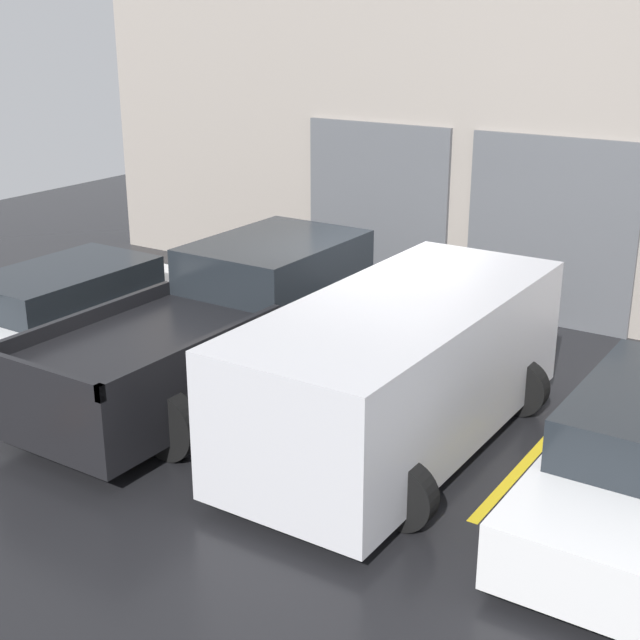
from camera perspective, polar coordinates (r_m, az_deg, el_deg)
ground_plane at (r=12.69m, az=3.73°, el=-2.80°), size 28.00×28.00×0.00m
shophouse_building at (r=14.90m, az=10.29°, el=10.21°), size 15.58×0.68×5.03m
pickup_truck at (r=11.84m, az=-6.23°, el=-0.32°), size 2.50×5.51×1.72m
sedan_white at (r=13.63m, az=-16.22°, el=0.57°), size 2.18×4.76×1.20m
sedan_side at (r=10.08m, az=5.20°, el=-3.05°), size 2.42×4.95×1.75m
parking_stripe_far_left at (r=14.85m, az=-19.71°, el=-0.58°), size 0.12×2.20×0.01m
parking_stripe_left at (r=12.81m, az=-11.91°, el=-2.96°), size 0.12×2.20×0.01m
parking_stripe_centre at (r=11.13m, az=-1.42°, el=-6.05°), size 0.12×2.20×0.01m
parking_stripe_right at (r=9.97m, az=12.30°, el=-9.72°), size 0.12×2.20×0.01m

